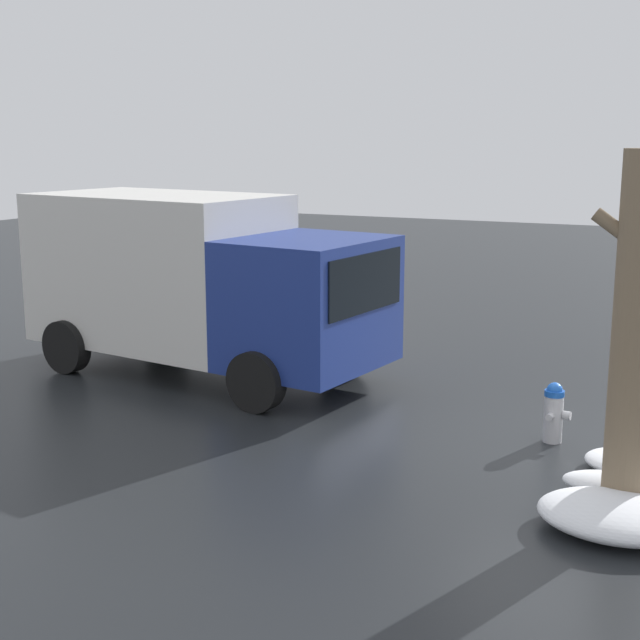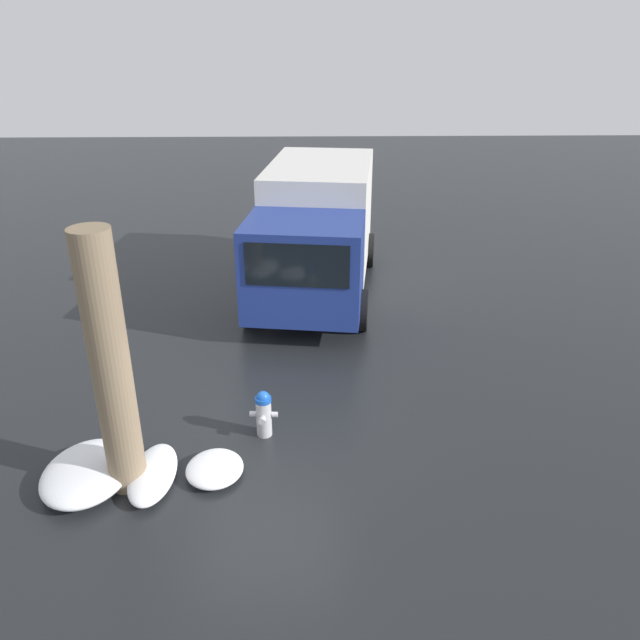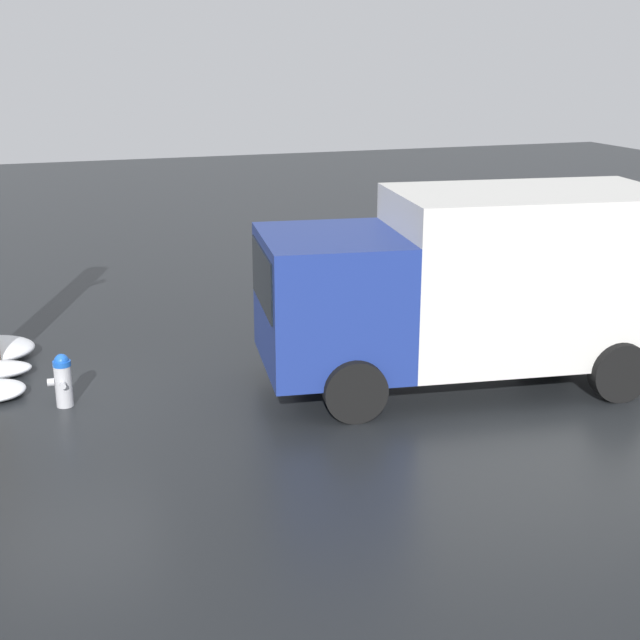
{
  "view_description": "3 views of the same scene",
  "coord_description": "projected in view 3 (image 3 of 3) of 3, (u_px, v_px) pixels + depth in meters",
  "views": [
    {
      "loc": [
        -2.04,
        11.33,
        3.92
      ],
      "look_at": [
        3.61,
        -0.5,
        1.22
      ],
      "focal_mm": 50.0,
      "sensor_mm": 36.0,
      "label": 1
    },
    {
      "loc": [
        -8.33,
        -0.7,
        5.97
      ],
      "look_at": [
        2.31,
        -0.95,
        0.94
      ],
      "focal_mm": 35.0,
      "sensor_mm": 36.0,
      "label": 2
    },
    {
      "loc": [
        -0.35,
        -12.65,
        5.03
      ],
      "look_at": [
        3.52,
        -1.24,
        1.33
      ],
      "focal_mm": 50.0,
      "sensor_mm": 36.0,
      "label": 3
    }
  ],
  "objects": [
    {
      "name": "ground_plane",
      "position": [
        65.0,
        406.0,
        13.03
      ],
      "size": [
        60.0,
        60.0,
        0.0
      ],
      "primitive_type": "plane",
      "color": "black"
    },
    {
      "name": "fire_hydrant",
      "position": [
        63.0,
        380.0,
        12.91
      ],
      "size": [
        0.36,
        0.45,
        0.8
      ],
      "rotation": [
        0.0,
        0.0,
        3.07
      ],
      "color": "#B7B7BC",
      "rests_on": "ground_plane"
    },
    {
      "name": "delivery_truck",
      "position": [
        473.0,
        282.0,
        13.57
      ],
      "size": [
        6.41,
        3.33,
        2.97
      ],
      "rotation": [
        0.0,
        0.0,
        1.44
      ],
      "color": "navy",
      "rests_on": "ground_plane"
    }
  ]
}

